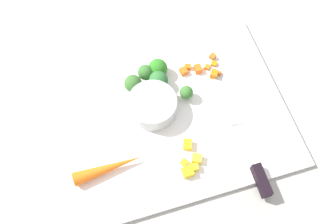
% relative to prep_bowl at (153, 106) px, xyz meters
% --- Properties ---
extents(ground_plane, '(4.00, 4.00, 0.00)m').
position_rel_prep_bowl_xyz_m(ground_plane, '(0.03, -0.02, -0.03)').
color(ground_plane, '#9E9B92').
extents(cutting_board, '(0.52, 0.40, 0.01)m').
position_rel_prep_bowl_xyz_m(cutting_board, '(0.03, -0.02, -0.03)').
color(cutting_board, white).
rests_on(cutting_board, ground_plane).
extents(prep_bowl, '(0.11, 0.11, 0.04)m').
position_rel_prep_bowl_xyz_m(prep_bowl, '(0.00, 0.00, 0.00)').
color(prep_bowl, '#B3BABC').
rests_on(prep_bowl, cutting_board).
extents(chef_knife, '(0.03, 0.37, 0.02)m').
position_rel_prep_bowl_xyz_m(chef_knife, '(0.17, -0.14, -0.01)').
color(chef_knife, silver).
rests_on(chef_knife, cutting_board).
extents(whole_carrot, '(0.15, 0.04, 0.03)m').
position_rel_prep_bowl_xyz_m(whole_carrot, '(-0.12, -0.11, -0.01)').
color(whole_carrot, orange).
rests_on(whole_carrot, cutting_board).
extents(carrot_dice_0, '(0.02, 0.02, 0.02)m').
position_rel_prep_bowl_xyz_m(carrot_dice_0, '(0.13, 0.07, -0.01)').
color(carrot_dice_0, orange).
rests_on(carrot_dice_0, cutting_board).
extents(carrot_dice_1, '(0.02, 0.02, 0.01)m').
position_rel_prep_bowl_xyz_m(carrot_dice_1, '(0.15, 0.07, -0.02)').
color(carrot_dice_1, orange).
rests_on(carrot_dice_1, cutting_board).
extents(carrot_dice_2, '(0.02, 0.02, 0.01)m').
position_rel_prep_bowl_xyz_m(carrot_dice_2, '(0.10, 0.07, -0.01)').
color(carrot_dice_2, orange).
rests_on(carrot_dice_2, cutting_board).
extents(carrot_dice_3, '(0.01, 0.01, 0.01)m').
position_rel_prep_bowl_xyz_m(carrot_dice_3, '(0.17, 0.05, -0.02)').
color(carrot_dice_3, orange).
rests_on(carrot_dice_3, cutting_board).
extents(carrot_dice_4, '(0.02, 0.02, 0.01)m').
position_rel_prep_bowl_xyz_m(carrot_dice_4, '(0.17, 0.07, -0.02)').
color(carrot_dice_4, orange).
rests_on(carrot_dice_4, cutting_board).
extents(carrot_dice_5, '(0.02, 0.02, 0.01)m').
position_rel_prep_bowl_xyz_m(carrot_dice_5, '(0.11, 0.08, -0.02)').
color(carrot_dice_5, orange).
rests_on(carrot_dice_5, cutting_board).
extents(carrot_dice_6, '(0.02, 0.02, 0.01)m').
position_rel_prep_bowl_xyz_m(carrot_dice_6, '(0.17, 0.09, -0.02)').
color(carrot_dice_6, orange).
rests_on(carrot_dice_6, cutting_board).
extents(carrot_dice_7, '(0.02, 0.02, 0.02)m').
position_rel_prep_bowl_xyz_m(carrot_dice_7, '(0.16, 0.04, -0.01)').
color(carrot_dice_7, orange).
rests_on(carrot_dice_7, cutting_board).
extents(pepper_dice_0, '(0.02, 0.02, 0.01)m').
position_rel_prep_bowl_xyz_m(pepper_dice_0, '(0.02, -0.14, -0.02)').
color(pepper_dice_0, yellow).
rests_on(pepper_dice_0, cutting_board).
extents(pepper_dice_1, '(0.02, 0.03, 0.02)m').
position_rel_prep_bowl_xyz_m(pepper_dice_1, '(0.05, -0.10, -0.01)').
color(pepper_dice_1, yellow).
rests_on(pepper_dice_1, cutting_board).
extents(pepper_dice_2, '(0.02, 0.02, 0.02)m').
position_rel_prep_bowl_xyz_m(pepper_dice_2, '(0.03, -0.16, -0.01)').
color(pepper_dice_2, yellow).
rests_on(pepper_dice_2, cutting_board).
extents(pepper_dice_3, '(0.03, 0.02, 0.02)m').
position_rel_prep_bowl_xyz_m(pepper_dice_3, '(0.06, -0.14, -0.01)').
color(pepper_dice_3, yellow).
rests_on(pepper_dice_3, cutting_board).
extents(pepper_dice_4, '(0.02, 0.02, 0.02)m').
position_rel_prep_bowl_xyz_m(pepper_dice_4, '(0.05, -0.16, -0.01)').
color(pepper_dice_4, yellow).
rests_on(pepper_dice_4, cutting_board).
extents(broccoli_floret_0, '(0.04, 0.04, 0.04)m').
position_rel_prep_bowl_xyz_m(broccoli_floret_0, '(0.03, 0.06, 0.00)').
color(broccoli_floret_0, '#8DAE55').
rests_on(broccoli_floret_0, cutting_board).
extents(broccoli_floret_1, '(0.04, 0.04, 0.04)m').
position_rel_prep_bowl_xyz_m(broccoli_floret_1, '(0.01, 0.09, 0.00)').
color(broccoli_floret_1, '#87BA68').
rests_on(broccoli_floret_1, cutting_board).
extents(broccoli_floret_2, '(0.03, 0.03, 0.04)m').
position_rel_prep_bowl_xyz_m(broccoli_floret_2, '(0.08, 0.01, -0.00)').
color(broccoli_floret_2, '#92AD65').
rests_on(broccoli_floret_2, cutting_board).
extents(broccoli_floret_3, '(0.04, 0.04, 0.04)m').
position_rel_prep_bowl_xyz_m(broccoli_floret_3, '(0.04, 0.09, 0.00)').
color(broccoli_floret_3, '#85B86C').
rests_on(broccoli_floret_3, cutting_board).
extents(broccoli_floret_4, '(0.04, 0.04, 0.05)m').
position_rel_prep_bowl_xyz_m(broccoli_floret_4, '(-0.03, 0.06, 0.00)').
color(broccoli_floret_4, '#86AE62').
rests_on(broccoli_floret_4, cutting_board).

